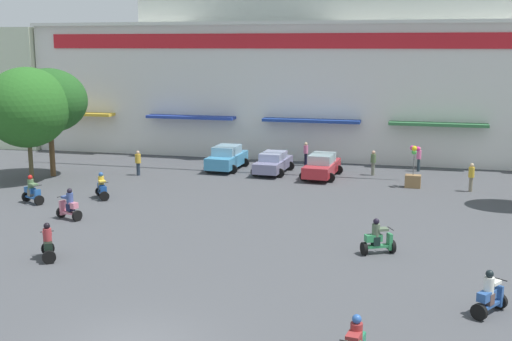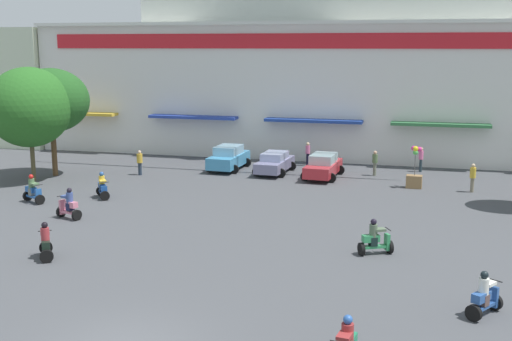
{
  "view_description": "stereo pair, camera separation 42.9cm",
  "coord_description": "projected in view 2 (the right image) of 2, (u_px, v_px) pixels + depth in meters",
  "views": [
    {
      "loc": [
        7.51,
        -15.27,
        8.25
      ],
      "look_at": [
        -0.86,
        17.47,
        1.68
      ],
      "focal_mm": 45.48,
      "sensor_mm": 36.0,
      "label": 1
    },
    {
      "loc": [
        7.92,
        -15.16,
        8.25
      ],
      "look_at": [
        -0.86,
        17.47,
        1.68
      ],
      "focal_mm": 45.48,
      "sensor_mm": 36.0,
      "label": 2
    }
  ],
  "objects": [
    {
      "name": "ground_plane",
      "position": [
        249.0,
        224.0,
        30.29
      ],
      "size": [
        128.0,
        128.0,
        0.0
      ],
      "primitive_type": "plane",
      "color": "#47484D"
    },
    {
      "name": "colonial_building",
      "position": [
        329.0,
        34.0,
        50.33
      ],
      "size": [
        43.59,
        16.34,
        21.06
      ],
      "color": "silver",
      "rests_on": "ground"
    },
    {
      "name": "flank_building_left",
      "position": [
        20.0,
        85.0,
        55.89
      ],
      "size": [
        9.02,
        8.8,
        9.6
      ],
      "color": "beige",
      "rests_on": "ground"
    },
    {
      "name": "plaza_tree_0",
      "position": [
        51.0,
        100.0,
        40.71
      ],
      "size": [
        4.88,
        4.37,
        6.84
      ],
      "color": "brown",
      "rests_on": "ground"
    },
    {
      "name": "plaza_tree_2",
      "position": [
        29.0,
        107.0,
        39.14
      ],
      "size": [
        4.94,
        5.33,
        6.97
      ],
      "color": "brown",
      "rests_on": "ground"
    },
    {
      "name": "parked_car_0",
      "position": [
        229.0,
        158.0,
        43.44
      ],
      "size": [
        2.41,
        4.27,
        1.62
      ],
      "color": "#4291C1",
      "rests_on": "ground"
    },
    {
      "name": "parked_car_1",
      "position": [
        275.0,
        163.0,
        42.16
      ],
      "size": [
        2.35,
        4.24,
        1.39
      ],
      "color": "gray",
      "rests_on": "ground"
    },
    {
      "name": "parked_car_2",
      "position": [
        323.0,
        166.0,
        40.75
      ],
      "size": [
        2.39,
        4.41,
        1.52
      ],
      "color": "#B52830",
      "rests_on": "ground"
    },
    {
      "name": "scooter_rider_1",
      "position": [
        69.0,
        206.0,
        31.14
      ],
      "size": [
        1.4,
        0.94,
        1.54
      ],
      "color": "black",
      "rests_on": "ground"
    },
    {
      "name": "scooter_rider_2",
      "position": [
        485.0,
        297.0,
        19.95
      ],
      "size": [
        1.2,
        1.47,
        1.48
      ],
      "color": "black",
      "rests_on": "ground"
    },
    {
      "name": "scooter_rider_3",
      "position": [
        375.0,
        240.0,
        25.84
      ],
      "size": [
        1.44,
        1.09,
        1.47
      ],
      "color": "black",
      "rests_on": "ground"
    },
    {
      "name": "scooter_rider_5",
      "position": [
        33.0,
        191.0,
        34.36
      ],
      "size": [
        1.5,
        1.11,
        1.52
      ],
      "color": "black",
      "rests_on": "ground"
    },
    {
      "name": "scooter_rider_6",
      "position": [
        46.0,
        244.0,
        25.33
      ],
      "size": [
        1.17,
        1.38,
        1.51
      ],
      "color": "black",
      "rests_on": "ground"
    },
    {
      "name": "scooter_rider_8",
      "position": [
        102.0,
        187.0,
        35.39
      ],
      "size": [
        1.29,
        1.45,
        1.45
      ],
      "color": "black",
      "rests_on": "ground"
    },
    {
      "name": "pedestrian_0",
      "position": [
        375.0,
        161.0,
        41.39
      ],
      "size": [
        0.35,
        0.35,
        1.61
      ],
      "color": "#696D5B",
      "rests_on": "ground"
    },
    {
      "name": "pedestrian_1",
      "position": [
        308.0,
        152.0,
        44.75
      ],
      "size": [
        0.45,
        0.45,
        1.65
      ],
      "color": "black",
      "rests_on": "ground"
    },
    {
      "name": "pedestrian_2",
      "position": [
        140.0,
        161.0,
        41.59
      ],
      "size": [
        0.48,
        0.48,
        1.61
      ],
      "color": "#24303F",
      "rests_on": "ground"
    },
    {
      "name": "pedestrian_3",
      "position": [
        421.0,
        158.0,
        42.63
      ],
      "size": [
        0.43,
        0.43,
        1.64
      ],
      "color": "#25353B",
      "rests_on": "ground"
    },
    {
      "name": "pedestrian_4",
      "position": [
        473.0,
        176.0,
        36.71
      ],
      "size": [
        0.47,
        0.47,
        1.65
      ],
      "color": "#7A715C",
      "rests_on": "ground"
    },
    {
      "name": "balloon_vendor_cart",
      "position": [
        414.0,
        175.0,
        37.85
      ],
      "size": [
        0.93,
        0.78,
        2.51
      ],
      "color": "olive",
      "rests_on": "ground"
    }
  ]
}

